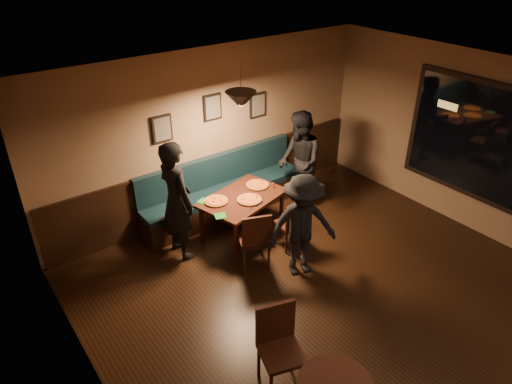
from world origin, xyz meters
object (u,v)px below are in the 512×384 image
Objects in this scene: dining_table at (243,216)px; soda_glass at (288,190)px; diner_front at (302,226)px; diner_left at (177,201)px; booth_bench at (225,188)px; diner_right at (299,162)px; cafe_chair_far at (282,352)px; chair_near_left at (253,238)px; chair_near_right at (290,223)px; tabasco_bottle at (273,185)px.

soda_glass is (0.63, -0.35, 0.42)m from dining_table.
diner_left is at bearing 149.83° from diner_front.
diner_front is at bearing -89.91° from booth_bench.
diner_right is 1.78× the size of cafe_chair_far.
soda_glass is at bearing 43.65° from chair_near_left.
chair_near_right is 1.74m from diner_left.
chair_near_right reaches higher than dining_table.
chair_near_right is 6.25× the size of soda_glass.
booth_bench is 1.35m from diner_left.
booth_bench is at bearing -68.68° from diner_left.
diner_right is 1.14× the size of diner_front.
cafe_chair_far reaches higher than tabasco_bottle.
dining_table is 9.82× the size of soda_glass.
tabasco_bottle reaches higher than dining_table.
soda_glass is (0.50, -1.06, 0.27)m from booth_bench.
booth_bench is at bearing 110.08° from diner_front.
dining_table is (-0.13, -0.71, -0.15)m from booth_bench.
chair_near_right is (0.73, 0.05, -0.06)m from chair_near_left.
diner_right is 13.09× the size of soda_glass.
soda_glass is at bearing 80.91° from diner_front.
chair_near_right is at bearing 83.88° from diner_front.
diner_right reaches higher than tabasco_bottle.
cafe_chair_far is (-2.59, -2.70, -0.39)m from diner_right.
dining_table is 12.43× the size of tabasco_bottle.
chair_near_left is 2.08m from cafe_chair_far.
tabasco_bottle is (0.56, -0.06, 0.40)m from dining_table.
booth_bench is 1.34m from diner_right.
diner_front is at bearing -98.91° from dining_table.
diner_left is 1.05× the size of diner_right.
chair_near_right is at bearing -123.97° from diner_left.
diner_left reaches higher than chair_near_left.
diner_right reaches higher than diner_front.
chair_near_left is at bearing -158.27° from soda_glass.
diner_front is at bearing -120.16° from cafe_chair_far.
soda_glass is at bearing -113.90° from cafe_chair_far.
cafe_chair_far reaches higher than dining_table.
cafe_chair_far is at bearing -124.84° from chair_near_right.
diner_right is at bearing 50.26° from chair_near_right.
booth_bench is 3.17× the size of chair_near_left.
dining_table is at bearing -102.92° from diner_left.
diner_front is at bearing -110.17° from tabasco_bottle.
diner_right reaches higher than cafe_chair_far.
dining_table is 0.85× the size of diner_front.
cafe_chair_far is (-1.94, -2.21, -0.28)m from soda_glass.
diner_right is (1.16, -0.57, 0.38)m from booth_bench.
diner_left is (-0.71, 0.89, 0.45)m from chair_near_left.
chair_near_left is (-0.45, -1.44, -0.03)m from booth_bench.
tabasco_bottle is at bearing 58.68° from chair_near_left.
dining_table is 2.88m from cafe_chair_far.
cafe_chair_far is (-0.99, -1.83, 0.02)m from chair_near_left.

